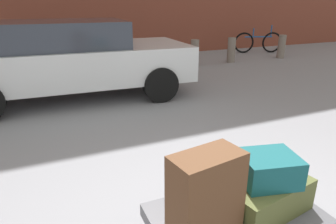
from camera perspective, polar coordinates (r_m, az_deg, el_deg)
The scene contains 9 objects.
luggage_cart at distance 2.33m, azimuth 12.55°, elevation -19.51°, with size 1.18×0.72×0.34m.
suitcase_olive_front_left at distance 2.29m, azimuth 17.87°, elevation -14.83°, with size 0.62×0.37×0.24m, color #4C5128.
suitcase_brown_front_right at distance 1.86m, azimuth 7.12°, elevation -16.15°, with size 0.43×0.23×0.60m, color #51331E.
duffel_bag_teal_topmost_pile at distance 2.18m, azimuth 18.48°, elevation -10.12°, with size 0.37×0.31×0.20m, color #144C51.
parked_car at distance 5.94m, azimuth -18.17°, elevation 9.76°, with size 4.38×2.08×1.42m.
bicycle_leaning at distance 11.47m, azimuth 16.70°, elevation 12.56°, with size 1.70×0.58×0.96m.
bollard_kerb_near at distance 8.73m, azimuth 5.07°, elevation 11.12°, with size 0.24×0.24×0.74m, color #72665B.
bollard_kerb_mid at distance 9.38m, azimuth 11.92°, elevation 11.40°, with size 0.24×0.24×0.74m, color #72665B.
bollard_kerb_far at distance 10.61m, azimuth 20.72°, elevation 11.53°, with size 0.24×0.24×0.74m, color #72665B.
Camera 1 is at (-1.13, -1.41, 1.74)m, focal length 32.15 mm.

